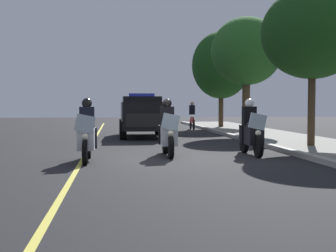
{
  "coord_description": "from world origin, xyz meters",
  "views": [
    {
      "loc": [
        13.31,
        -1.56,
        1.56
      ],
      "look_at": [
        -0.39,
        0.0,
        0.9
      ],
      "focal_mm": 49.54,
      "sensor_mm": 36.0,
      "label": 1
    }
  ],
  "objects_px": {
    "police_motorcycle_lead_right": "(168,133)",
    "tree_behind_suv": "(221,65)",
    "police_suv": "(142,114)",
    "tree_far_back": "(246,52)",
    "cyclist_background": "(192,116)",
    "tree_mid_block": "(313,33)",
    "police_motorcycle_trailing": "(251,132)",
    "police_motorcycle_lead_left": "(87,136)"
  },
  "relations": [
    {
      "from": "tree_mid_block",
      "to": "tree_behind_suv",
      "type": "distance_m",
      "value": 13.52
    },
    {
      "from": "police_motorcycle_lead_right",
      "to": "tree_behind_suv",
      "type": "xyz_separation_m",
      "value": [
        -15.33,
        5.17,
        3.31
      ]
    },
    {
      "from": "police_motorcycle_lead_left",
      "to": "police_motorcycle_lead_right",
      "type": "xyz_separation_m",
      "value": [
        -1.06,
        2.34,
        0.0
      ]
    },
    {
      "from": "police_suv",
      "to": "tree_mid_block",
      "type": "distance_m",
      "value": 8.86
    },
    {
      "from": "police_motorcycle_trailing",
      "to": "tree_behind_suv",
      "type": "bearing_deg",
      "value": 170.32
    },
    {
      "from": "police_motorcycle_lead_left",
      "to": "tree_mid_block",
      "type": "bearing_deg",
      "value": 110.7
    },
    {
      "from": "police_motorcycle_lead_left",
      "to": "police_motorcycle_trailing",
      "type": "distance_m",
      "value": 4.99
    },
    {
      "from": "police_motorcycle_lead_left",
      "to": "police_suv",
      "type": "distance_m",
      "value": 9.3
    },
    {
      "from": "tree_mid_block",
      "to": "tree_far_back",
      "type": "height_order",
      "value": "tree_far_back"
    },
    {
      "from": "police_motorcycle_lead_left",
      "to": "tree_behind_suv",
      "type": "height_order",
      "value": "tree_behind_suv"
    },
    {
      "from": "police_motorcycle_lead_right",
      "to": "cyclist_background",
      "type": "xyz_separation_m",
      "value": [
        -13.6,
        3.01,
        0.14
      ]
    },
    {
      "from": "police_suv",
      "to": "tree_behind_suv",
      "type": "height_order",
      "value": "tree_behind_suv"
    },
    {
      "from": "police_motorcycle_trailing",
      "to": "tree_far_back",
      "type": "distance_m",
      "value": 9.8
    },
    {
      "from": "police_motorcycle_lead_left",
      "to": "police_motorcycle_trailing",
      "type": "xyz_separation_m",
      "value": [
        -1.02,
        4.88,
        0.0
      ]
    },
    {
      "from": "police_motorcycle_trailing",
      "to": "cyclist_background",
      "type": "height_order",
      "value": "police_motorcycle_trailing"
    },
    {
      "from": "police_motorcycle_trailing",
      "to": "cyclist_background",
      "type": "relative_size",
      "value": 1.22
    },
    {
      "from": "police_motorcycle_lead_right",
      "to": "tree_behind_suv",
      "type": "height_order",
      "value": "tree_behind_suv"
    },
    {
      "from": "police_motorcycle_lead_right",
      "to": "police_suv",
      "type": "bearing_deg",
      "value": -177.68
    },
    {
      "from": "police_motorcycle_lead_right",
      "to": "police_suv",
      "type": "relative_size",
      "value": 0.44
    },
    {
      "from": "cyclist_background",
      "to": "tree_behind_suv",
      "type": "relative_size",
      "value": 0.29
    },
    {
      "from": "police_motorcycle_lead_right",
      "to": "tree_far_back",
      "type": "height_order",
      "value": "tree_far_back"
    },
    {
      "from": "cyclist_background",
      "to": "tree_mid_block",
      "type": "bearing_deg",
      "value": 10.91
    },
    {
      "from": "police_suv",
      "to": "tree_behind_suv",
      "type": "distance_m",
      "value": 9.61
    },
    {
      "from": "tree_far_back",
      "to": "police_suv",
      "type": "bearing_deg",
      "value": -81.38
    },
    {
      "from": "police_motorcycle_trailing",
      "to": "tree_far_back",
      "type": "xyz_separation_m",
      "value": [
        -8.85,
        2.39,
        3.46
      ]
    },
    {
      "from": "tree_far_back",
      "to": "police_motorcycle_trailing",
      "type": "bearing_deg",
      "value": -15.13
    },
    {
      "from": "police_motorcycle_lead_right",
      "to": "tree_far_back",
      "type": "relative_size",
      "value": 0.37
    },
    {
      "from": "cyclist_background",
      "to": "tree_mid_block",
      "type": "height_order",
      "value": "tree_mid_block"
    },
    {
      "from": "police_suv",
      "to": "police_motorcycle_trailing",
      "type": "bearing_deg",
      "value": 19.6
    },
    {
      "from": "cyclist_background",
      "to": "tree_behind_suv",
      "type": "height_order",
      "value": "tree_behind_suv"
    },
    {
      "from": "tree_far_back",
      "to": "tree_behind_suv",
      "type": "bearing_deg",
      "value": 177.98
    },
    {
      "from": "police_motorcycle_lead_left",
      "to": "tree_behind_suv",
      "type": "bearing_deg",
      "value": 155.4
    },
    {
      "from": "cyclist_background",
      "to": "police_motorcycle_trailing",
      "type": "bearing_deg",
      "value": -1.95
    },
    {
      "from": "police_motorcycle_lead_right",
      "to": "police_motorcycle_trailing",
      "type": "bearing_deg",
      "value": 89.05
    },
    {
      "from": "tree_far_back",
      "to": "tree_mid_block",
      "type": "bearing_deg",
      "value": 2.8
    },
    {
      "from": "police_motorcycle_trailing",
      "to": "police_suv",
      "type": "bearing_deg",
      "value": -160.4
    },
    {
      "from": "police_motorcycle_lead_left",
      "to": "tree_behind_suv",
      "type": "relative_size",
      "value": 0.35
    },
    {
      "from": "police_suv",
      "to": "tree_mid_block",
      "type": "xyz_separation_m",
      "value": [
        6.2,
        5.6,
        2.96
      ]
    },
    {
      "from": "cyclist_background",
      "to": "tree_mid_block",
      "type": "distance_m",
      "value": 12.41
    },
    {
      "from": "cyclist_background",
      "to": "tree_behind_suv",
      "type": "distance_m",
      "value": 4.21
    },
    {
      "from": "police_motorcycle_trailing",
      "to": "tree_behind_suv",
      "type": "relative_size",
      "value": 0.35
    },
    {
      "from": "police_motorcycle_lead_right",
      "to": "cyclist_background",
      "type": "bearing_deg",
      "value": 167.53
    }
  ]
}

